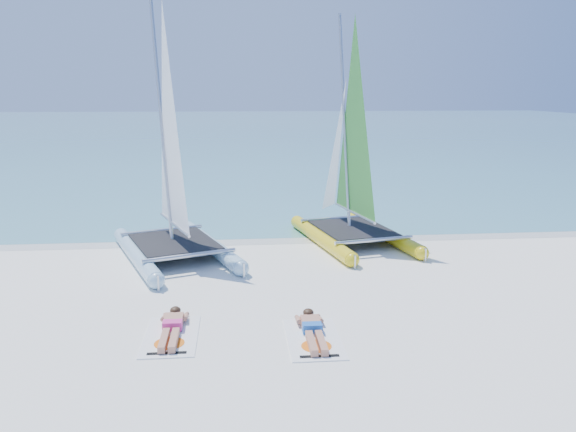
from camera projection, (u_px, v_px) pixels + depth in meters
name	position (u px, v px, depth m)	size (l,w,h in m)	color
ground	(294.00, 302.00, 12.42)	(140.00, 140.00, 0.00)	white
sea	(245.00, 127.00, 73.65)	(140.00, 115.00, 0.01)	#6FBAB6
wet_sand_strip	(276.00, 238.00, 17.77)	(140.00, 1.40, 0.01)	silver
catamaran_blue	(171.00, 180.00, 15.41)	(4.26, 5.89, 7.28)	#A6C9DA
catamaran_yellow	(347.00, 168.00, 17.36)	(3.53, 5.74, 7.12)	yellow
towel_a	(171.00, 336.00, 10.68)	(1.00, 1.85, 0.02)	white
sunbather_a	(172.00, 326.00, 10.84)	(0.37, 1.73, 0.26)	tan
towel_b	(314.00, 338.00, 10.56)	(1.00, 1.85, 0.02)	white
sunbather_b	(312.00, 329.00, 10.73)	(0.37, 1.73, 0.26)	tan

